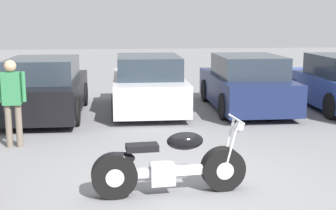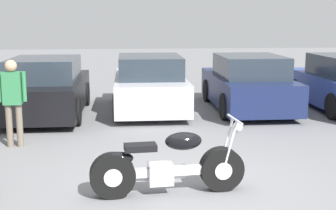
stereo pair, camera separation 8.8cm
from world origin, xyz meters
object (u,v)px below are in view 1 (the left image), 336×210
object	(u,v)px
parked_car_black	(45,89)
parked_car_silver	(148,85)
parked_car_navy	(246,84)
motorcycle	(168,166)
person_standing	(12,96)

from	to	relation	value
parked_car_black	parked_car_silver	bearing A→B (deg)	9.72
parked_car_navy	motorcycle	bearing A→B (deg)	-114.57
parked_car_navy	person_standing	xyz separation A→B (m)	(-5.35, -3.18, 0.31)
motorcycle	parked_car_navy	bearing A→B (deg)	65.43
parked_car_silver	person_standing	distance (m)	4.33
motorcycle	parked_car_silver	world-z (taller)	parked_car_silver
motorcycle	parked_car_black	world-z (taller)	parked_car_black
parked_car_black	parked_car_navy	distance (m)	5.22
motorcycle	parked_car_navy	distance (m)	6.45
motorcycle	parked_car_black	distance (m)	6.11
parked_car_black	person_standing	size ratio (longest dim) A/B	2.44
motorcycle	person_standing	world-z (taller)	person_standing
motorcycle	parked_car_silver	size ratio (longest dim) A/B	0.54
parked_car_navy	person_standing	size ratio (longest dim) A/B	2.44
parked_car_black	parked_car_navy	xyz separation A→B (m)	(5.21, 0.30, 0.00)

